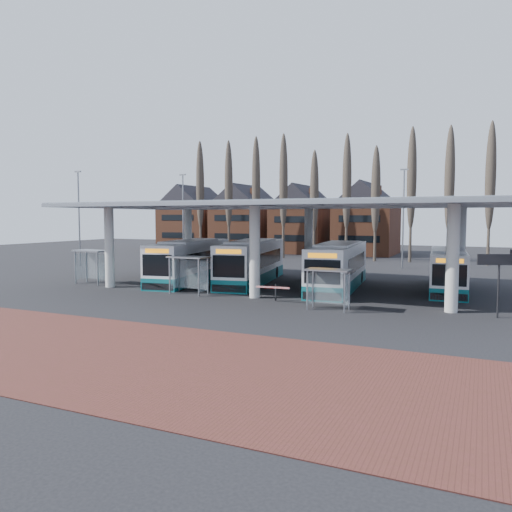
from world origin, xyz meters
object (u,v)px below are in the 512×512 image
at_px(bus_2, 339,267).
at_px(shelter_1, 190,267).
at_px(bus_0, 191,262).
at_px(shelter_0, 93,259).
at_px(bus_3, 448,270).
at_px(bus_1, 252,263).
at_px(shelter_2, 329,280).

bearing_deg(bus_2, shelter_1, -147.88).
distance_m(bus_0, shelter_0, 7.71).
bearing_deg(bus_0, bus_3, 0.13).
height_order(bus_1, shelter_0, bus_1).
distance_m(bus_1, shelter_2, 12.71).
xyz_separation_m(bus_2, shelter_1, (-8.64, -6.70, 0.28)).
xyz_separation_m(bus_1, shelter_2, (9.00, -8.97, 0.09)).
height_order(shelter_0, shelter_1, shelter_0).
height_order(bus_2, shelter_0, bus_2).
bearing_deg(bus_2, bus_0, 177.90).
bearing_deg(shelter_0, shelter_1, -3.61).
height_order(bus_0, shelter_0, bus_0).
relative_size(bus_2, shelter_1, 4.34).
height_order(bus_1, bus_3, bus_1).
relative_size(bus_3, shelter_0, 3.69).
xyz_separation_m(shelter_0, shelter_1, (9.83, -1.39, -0.06)).
xyz_separation_m(bus_0, bus_2, (12.25, 0.77, 0.00)).
height_order(bus_2, shelter_1, bus_2).
relative_size(shelter_0, shelter_2, 1.17).
xyz_separation_m(bus_3, shelter_2, (-5.65, -11.02, 0.28)).
height_order(bus_2, shelter_2, bus_2).
bearing_deg(bus_2, shelter_0, -169.63).
relative_size(bus_2, shelter_0, 4.17).
distance_m(bus_0, bus_2, 12.27).
bearing_deg(bus_3, shelter_2, -121.58).
distance_m(shelter_1, shelter_2, 10.50).
relative_size(bus_0, bus_3, 1.13).
distance_m(bus_2, shelter_0, 19.22).
height_order(bus_1, bus_2, bus_1).
distance_m(bus_1, bus_3, 14.80).
bearing_deg(bus_0, bus_1, 5.00).
relative_size(bus_3, shelter_2, 4.33).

